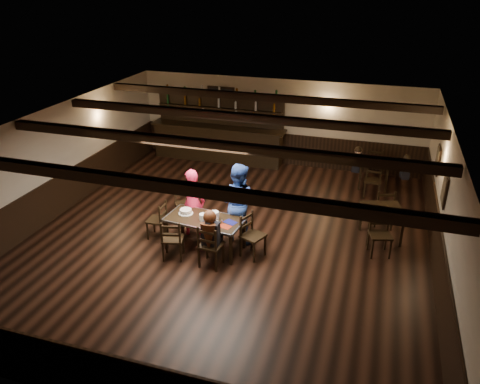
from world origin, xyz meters
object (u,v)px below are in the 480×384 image
(woman_pink, at_px, (192,202))
(man_blue, at_px, (238,202))
(bar_counter, at_px, (218,138))
(dining_table, at_px, (205,221))
(cake, at_px, (186,212))
(chair_near_left, at_px, (172,237))
(chair_near_right, at_px, (209,244))

(woman_pink, distance_m, man_blue, 1.08)
(man_blue, xyz_separation_m, bar_counter, (-2.16, 4.70, -0.20))
(dining_table, bearing_deg, cake, 167.66)
(woman_pink, relative_size, bar_counter, 0.37)
(chair_near_left, height_order, man_blue, man_blue)
(chair_near_left, xyz_separation_m, cake, (0.01, 0.73, 0.25))
(woman_pink, bearing_deg, bar_counter, -96.18)
(chair_near_left, bearing_deg, woman_pink, 90.49)
(bar_counter, bearing_deg, man_blue, -65.34)
(chair_near_left, xyz_separation_m, man_blue, (1.06, 1.26, 0.38))
(chair_near_left, xyz_separation_m, chair_near_right, (0.85, -0.04, 0.02))
(dining_table, height_order, woman_pink, woman_pink)
(dining_table, relative_size, woman_pink, 1.08)
(chair_near_left, relative_size, bar_counter, 0.21)
(chair_near_left, bearing_deg, man_blue, 50.03)
(cake, bearing_deg, chair_near_left, -91.10)
(dining_table, relative_size, cake, 5.43)
(dining_table, height_order, chair_near_right, chair_near_right)
(dining_table, height_order, cake, cake)
(man_blue, relative_size, cake, 5.68)
(chair_near_left, xyz_separation_m, bar_counter, (-1.10, 5.96, 0.18))
(chair_near_left, height_order, cake, chair_near_left)
(woman_pink, distance_m, cake, 0.44)
(dining_table, distance_m, bar_counter, 5.57)
(woman_pink, bearing_deg, chair_near_left, 71.54)
(chair_near_right, height_order, man_blue, man_blue)
(chair_near_left, height_order, woman_pink, woman_pink)
(chair_near_left, distance_m, man_blue, 1.69)
(dining_table, distance_m, chair_near_left, 0.81)
(dining_table, bearing_deg, chair_near_right, -61.84)
(man_blue, bearing_deg, woman_pink, 17.56)
(chair_near_left, relative_size, man_blue, 0.51)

